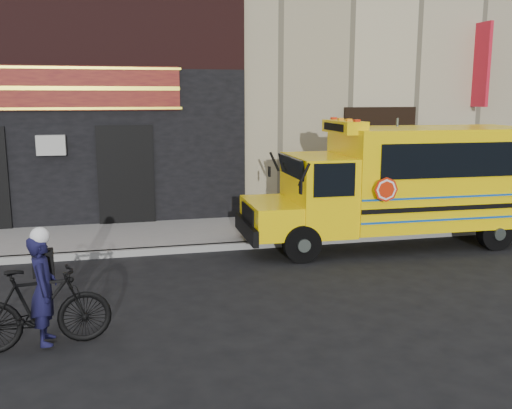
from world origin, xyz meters
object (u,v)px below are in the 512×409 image
Objects in this scene: sign_pole at (395,172)px; bicycle at (39,308)px; school_bus at (407,181)px; cyclist at (44,293)px.

sign_pole reaches higher than bicycle.
school_bus reaches higher than bicycle.
cyclist is at bearing -58.13° from bicycle.
sign_pole is (0.03, 0.62, 0.12)m from school_bus.
school_bus is at bearing -69.09° from bicycle.
bicycle is at bearing 126.41° from cyclist.
sign_pole is at bearing 87.18° from school_bus.
bicycle is 0.21m from cyclist.
school_bus is 0.64m from sign_pole.
school_bus is at bearing -92.82° from sign_pole.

